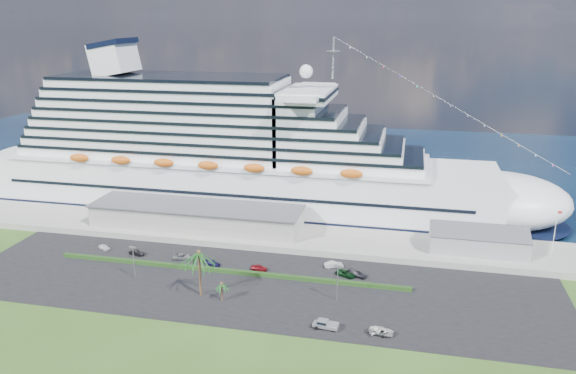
% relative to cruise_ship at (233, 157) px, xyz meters
% --- Properties ---
extents(ground, '(420.00, 420.00, 0.00)m').
position_rel_cruise_ship_xyz_m(ground, '(21.53, -64.00, -16.69)').
color(ground, '#2D4C19').
rests_on(ground, ground).
extents(asphalt_lot, '(140.00, 38.00, 0.12)m').
position_rel_cruise_ship_xyz_m(asphalt_lot, '(21.53, -53.00, -16.63)').
color(asphalt_lot, black).
rests_on(asphalt_lot, ground).
extents(wharf, '(240.00, 20.00, 1.80)m').
position_rel_cruise_ship_xyz_m(wharf, '(21.53, -24.00, -15.79)').
color(wharf, gray).
rests_on(wharf, ground).
extents(water, '(420.00, 160.00, 0.02)m').
position_rel_cruise_ship_xyz_m(water, '(21.53, 66.00, -16.68)').
color(water, black).
rests_on(water, ground).
extents(cruise_ship, '(191.00, 38.00, 54.00)m').
position_rel_cruise_ship_xyz_m(cruise_ship, '(0.00, 0.00, 0.00)').
color(cruise_ship, silver).
rests_on(cruise_ship, ground).
extents(terminal_building, '(61.00, 15.00, 6.30)m').
position_rel_cruise_ship_xyz_m(terminal_building, '(-3.47, -24.00, -11.68)').
color(terminal_building, gray).
rests_on(terminal_building, wharf).
extents(port_shed, '(24.00, 12.31, 7.37)m').
position_rel_cruise_ship_xyz_m(port_shed, '(73.53, -24.00, -12.30)').
color(port_shed, gray).
rests_on(port_shed, wharf).
extents(flagpole, '(1.08, 0.16, 12.00)m').
position_rel_cruise_ship_xyz_m(flagpole, '(91.57, -24.00, -8.43)').
color(flagpole, silver).
rests_on(flagpole, wharf).
extents(hedge, '(88.00, 1.10, 0.90)m').
position_rel_cruise_ship_xyz_m(hedge, '(13.53, -48.00, -16.12)').
color(hedge, black).
rests_on(hedge, asphalt_lot).
extents(lamp_post_left, '(1.60, 0.35, 8.27)m').
position_rel_cruise_ship_xyz_m(lamp_post_left, '(-6.47, -56.00, -11.35)').
color(lamp_post_left, gray).
rests_on(lamp_post_left, asphalt_lot).
extents(lamp_post_right, '(1.60, 0.35, 8.27)m').
position_rel_cruise_ship_xyz_m(lamp_post_right, '(41.53, -56.00, -11.35)').
color(lamp_post_right, gray).
rests_on(lamp_post_right, asphalt_lot).
extents(palm_tall, '(8.82, 8.82, 11.13)m').
position_rel_cruise_ship_xyz_m(palm_tall, '(11.53, -60.00, -7.49)').
color(palm_tall, '#47301E').
rests_on(palm_tall, ground).
extents(palm_short, '(3.53, 3.53, 4.56)m').
position_rel_cruise_ship_xyz_m(palm_short, '(17.03, -61.50, -13.03)').
color(palm_short, '#47301E').
rests_on(palm_short, ground).
extents(parked_car_0, '(4.03, 2.94, 1.27)m').
position_rel_cruise_ship_xyz_m(parked_car_0, '(-22.74, -41.67, -15.94)').
color(parked_car_0, white).
rests_on(parked_car_0, asphalt_lot).
extents(parked_car_1, '(4.37, 2.30, 1.37)m').
position_rel_cruise_ship_xyz_m(parked_car_1, '(-12.63, -43.17, -15.89)').
color(parked_car_1, black).
rests_on(parked_car_1, asphalt_lot).
extents(parked_car_2, '(5.41, 3.49, 1.39)m').
position_rel_cruise_ship_xyz_m(parked_car_2, '(0.06, -42.99, -15.88)').
color(parked_car_2, gray).
rests_on(parked_car_2, asphalt_lot).
extents(parked_car_3, '(4.50, 2.77, 1.22)m').
position_rel_cruise_ship_xyz_m(parked_car_3, '(8.80, -44.82, -15.97)').
color(parked_car_3, '#181242').
rests_on(parked_car_3, asphalt_lot).
extents(parked_car_4, '(4.17, 1.99, 1.38)m').
position_rel_cruise_ship_xyz_m(parked_car_4, '(20.85, -44.95, -15.89)').
color(parked_car_4, maroon).
rests_on(parked_car_4, asphalt_lot).
extents(parked_car_5, '(4.85, 3.11, 1.51)m').
position_rel_cruise_ship_xyz_m(parked_car_5, '(38.46, -39.40, -15.82)').
color(parked_car_5, silver).
rests_on(parked_car_5, asphalt_lot).
extents(parked_car_6, '(5.51, 4.13, 1.39)m').
position_rel_cruise_ship_xyz_m(parked_car_6, '(41.95, -43.51, -15.88)').
color(parked_car_6, black).
rests_on(parked_car_6, asphalt_lot).
extents(parked_car_7, '(5.19, 3.64, 1.40)m').
position_rel_cruise_ship_xyz_m(parked_car_7, '(44.67, -43.22, -15.88)').
color(parked_car_7, '#232329').
rests_on(parked_car_7, asphalt_lot).
extents(pickup_truck, '(5.28, 2.43, 1.80)m').
position_rel_cruise_ship_xyz_m(pickup_truck, '(40.83, -67.93, -15.59)').
color(pickup_truck, black).
rests_on(pickup_truck, asphalt_lot).
extents(boat_trailer, '(5.72, 3.89, 1.62)m').
position_rel_cruise_ship_xyz_m(boat_trailer, '(51.84, -68.04, -15.50)').
color(boat_trailer, gray).
rests_on(boat_trailer, asphalt_lot).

